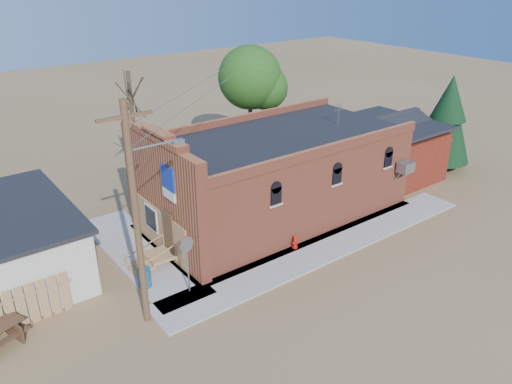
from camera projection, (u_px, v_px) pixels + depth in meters
ground at (317, 266)px, 23.63m from camera, size 120.00×120.00×0.00m
sidewalk_south at (327, 247)px, 25.09m from camera, size 19.00×2.20×0.08m
sidewalk_west at (140, 254)px, 24.52m from camera, size 2.60×10.00×0.08m
brick_bar at (273, 176)px, 27.55m from camera, size 16.40×7.97×6.30m
red_shed at (389, 143)px, 32.98m from camera, size 5.40×6.40×4.30m
wood_fence at (5, 313)px, 19.01m from camera, size 5.20×0.10×1.80m
utility_pole at (137, 214)px, 18.06m from camera, size 3.12×0.26×9.00m
tree_bare_near at (130, 98)px, 28.97m from camera, size 2.80×2.80×7.65m
tree_leafy at (250, 78)px, 34.27m from camera, size 4.40×4.40×8.15m
evergreen_tree at (448, 117)px, 33.49m from camera, size 3.60×3.60×6.50m
fire_hydrant at (295, 242)px, 24.84m from camera, size 0.37×0.33×0.67m
stop_sign at (187, 250)px, 20.81m from camera, size 0.72×0.23×2.70m
trash_barrel at (144, 278)px, 21.79m from camera, size 0.69×0.69×0.90m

